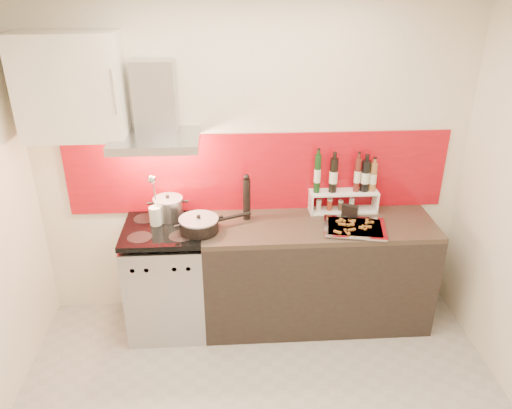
{
  "coord_description": "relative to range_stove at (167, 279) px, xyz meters",
  "views": [
    {
      "loc": [
        -0.2,
        -2.26,
        2.7
      ],
      "look_at": [
        0.0,
        0.95,
        1.15
      ],
      "focal_mm": 35.0,
      "sensor_mm": 36.0,
      "label": 1
    }
  ],
  "objects": [
    {
      "name": "utensil_jar",
      "position": [
        -0.05,
        0.04,
        0.59
      ],
      "size": [
        0.09,
        0.14,
        0.44
      ],
      "color": "silver",
      "rests_on": "range_stove"
    },
    {
      "name": "step_shelf",
      "position": [
        1.44,
        0.21,
        0.67
      ],
      "size": [
        0.54,
        0.15,
        0.49
      ],
      "color": "white",
      "rests_on": "counter"
    },
    {
      "name": "counter",
      "position": [
        1.2,
        0.0,
        0.01
      ],
      "size": [
        1.8,
        0.6,
        0.9
      ],
      "color": "black",
      "rests_on": "ground"
    },
    {
      "name": "pepper_mill",
      "position": [
        0.64,
        0.12,
        0.64
      ],
      "size": [
        0.06,
        0.06,
        0.38
      ],
      "color": "black",
      "rests_on": "counter"
    },
    {
      "name": "backsplash",
      "position": [
        0.75,
        0.29,
        0.78
      ],
      "size": [
        3.0,
        0.02,
        0.64
      ],
      "primitive_type": "cube",
      "color": "#990813",
      "rests_on": "back_wall"
    },
    {
      "name": "range_stove",
      "position": [
        0.0,
        0.0,
        0.0
      ],
      "size": [
        0.6,
        0.6,
        0.91
      ],
      "color": "#B7B7BA",
      "rests_on": "ground"
    },
    {
      "name": "caddy_box",
      "position": [
        1.45,
        0.07,
        0.52
      ],
      "size": [
        0.13,
        0.1,
        0.11
      ],
      "primitive_type": "cube",
      "rotation": [
        0.0,
        0.0,
        -0.43
      ],
      "color": "black",
      "rests_on": "counter"
    },
    {
      "name": "range_hood",
      "position": [
        0.0,
        0.14,
        1.3
      ],
      "size": [
        0.62,
        0.5,
        0.61
      ],
      "color": "#B7B7BA",
      "rests_on": "back_wall"
    },
    {
      "name": "baking_tray",
      "position": [
        1.45,
        -0.11,
        0.47
      ],
      "size": [
        0.52,
        0.43,
        0.03
      ],
      "color": "silver",
      "rests_on": "counter"
    },
    {
      "name": "stock_pot",
      "position": [
        0.04,
        0.16,
        0.55
      ],
      "size": [
        0.23,
        0.23,
        0.2
      ],
      "color": "#B7B7BA",
      "rests_on": "range_stove"
    },
    {
      "name": "saute_pan",
      "position": [
        0.29,
        -0.07,
        0.52
      ],
      "size": [
        0.54,
        0.32,
        0.14
      ],
      "color": "black",
      "rests_on": "range_stove"
    },
    {
      "name": "back_wall",
      "position": [
        0.7,
        0.3,
        0.86
      ],
      "size": [
        3.4,
        0.02,
        2.6
      ],
      "primitive_type": "cube",
      "color": "silver",
      "rests_on": "ground"
    },
    {
      "name": "upper_cabinet",
      "position": [
        -0.55,
        0.13,
        1.51
      ],
      "size": [
        0.7,
        0.35,
        0.72
      ],
      "primitive_type": "cube",
      "color": "white",
      "rests_on": "back_wall"
    }
  ]
}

